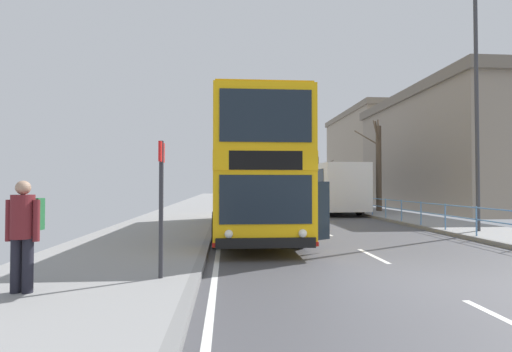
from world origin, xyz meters
TOP-DOWN VIEW (x-y plane):
  - ground at (-0.72, -0.00)m, footprint 15.80×140.00m
  - double_decker_bus_main at (-2.77, 7.35)m, footprint 3.20×10.88m
  - background_bus_far_lane at (2.87, 18.97)m, footprint 2.96×11.03m
  - pedestrian_railing_far_kerb at (4.45, 10.43)m, footprint 0.05×25.20m
  - pedestrian_with_backpack at (-6.88, -0.70)m, footprint 0.55×0.56m
  - bus_stop_sign_near at (-4.90, 0.06)m, footprint 0.08×0.44m
  - street_lamp_far_side at (5.41, 6.34)m, footprint 0.28×0.60m
  - bare_tree_far_00 at (6.03, 33.80)m, footprint 2.95×2.27m
  - bare_tree_far_01 at (6.17, 17.36)m, footprint 1.39×2.86m
  - bare_tree_far_02 at (5.78, 39.30)m, footprint 2.04×1.20m
  - background_building_00 at (16.43, 42.94)m, footprint 9.52×18.01m
  - background_building_01 at (14.46, 20.28)m, footprint 11.04×16.71m

SIDE VIEW (x-z plane):
  - ground at x=-0.72m, z-range -0.06..0.14m
  - pedestrian_railing_far_kerb at x=4.45m, z-range 0.31..1.28m
  - pedestrian_with_backpack at x=-6.88m, z-range 0.28..2.02m
  - bus_stop_sign_near at x=-4.90m, z-range 0.44..2.90m
  - background_bus_far_lane at x=2.87m, z-range 0.15..3.22m
  - double_decker_bus_main at x=-2.77m, z-range 0.10..4.45m
  - bare_tree_far_00 at x=6.03m, z-range -0.20..5.49m
  - bare_tree_far_01 at x=6.17m, z-range 0.07..6.16m
  - bare_tree_far_02 at x=5.78m, z-range 0.07..7.12m
  - background_building_01 at x=14.46m, z-range 0.03..8.69m
  - street_lamp_far_side at x=5.41m, z-range 0.77..9.87m
  - background_building_00 at x=16.43m, z-range 0.03..11.55m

